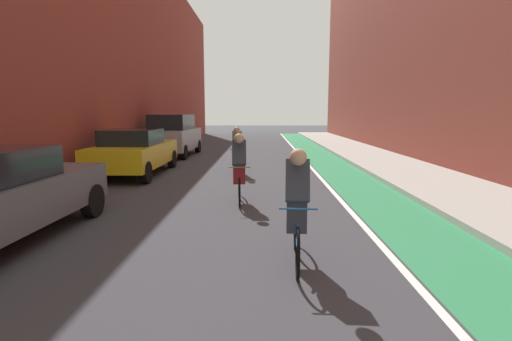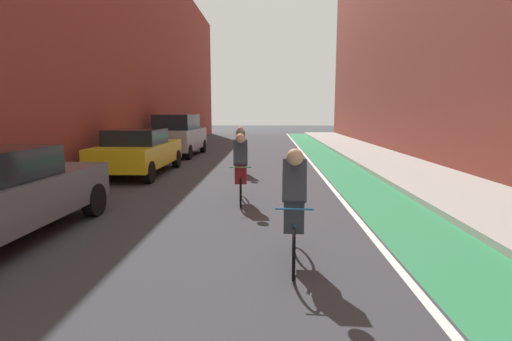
{
  "view_description": "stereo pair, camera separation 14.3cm",
  "coord_description": "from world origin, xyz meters",
  "px_view_note": "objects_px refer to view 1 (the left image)",
  "views": [
    {
      "loc": [
        0.86,
        4.1,
        2.07
      ],
      "look_at": [
        0.75,
        11.29,
        1.0
      ],
      "focal_mm": 27.29,
      "sensor_mm": 36.0,
      "label": 1
    },
    {
      "loc": [
        1.0,
        4.1,
        2.07
      ],
      "look_at": [
        0.75,
        11.29,
        1.0
      ],
      "focal_mm": 27.29,
      "sensor_mm": 36.0,
      "label": 2
    }
  ],
  "objects_px": {
    "cyclist_trailing": "(239,166)",
    "parked_sedan_yellow_cab": "(134,151)",
    "parked_suv_silver": "(173,135)",
    "cyclist_far": "(237,149)",
    "cyclist_mid": "(297,206)"
  },
  "relations": [
    {
      "from": "parked_sedan_yellow_cab",
      "to": "parked_suv_silver",
      "type": "height_order",
      "value": "parked_suv_silver"
    },
    {
      "from": "parked_sedan_yellow_cab",
      "to": "cyclist_trailing",
      "type": "xyz_separation_m",
      "value": [
        3.73,
        -3.98,
        0.06
      ]
    },
    {
      "from": "parked_sedan_yellow_cab",
      "to": "parked_suv_silver",
      "type": "xyz_separation_m",
      "value": [
        -0.0,
        5.78,
        0.23
      ]
    },
    {
      "from": "parked_sedan_yellow_cab",
      "to": "parked_suv_silver",
      "type": "distance_m",
      "value": 5.79
    },
    {
      "from": "cyclist_mid",
      "to": "cyclist_trailing",
      "type": "distance_m",
      "value": 3.85
    },
    {
      "from": "cyclist_trailing",
      "to": "parked_sedan_yellow_cab",
      "type": "bearing_deg",
      "value": 133.19
    },
    {
      "from": "cyclist_mid",
      "to": "cyclist_far",
      "type": "relative_size",
      "value": 1.01
    },
    {
      "from": "cyclist_mid",
      "to": "cyclist_trailing",
      "type": "bearing_deg",
      "value": 105.13
    },
    {
      "from": "cyclist_far",
      "to": "parked_suv_silver",
      "type": "bearing_deg",
      "value": 122.26
    },
    {
      "from": "parked_suv_silver",
      "to": "cyclist_far",
      "type": "distance_m",
      "value": 6.4
    },
    {
      "from": "cyclist_trailing",
      "to": "cyclist_far",
      "type": "xyz_separation_m",
      "value": [
        -0.32,
        4.35,
        -0.0
      ]
    },
    {
      "from": "parked_sedan_yellow_cab",
      "to": "cyclist_far",
      "type": "distance_m",
      "value": 3.43
    },
    {
      "from": "cyclist_mid",
      "to": "parked_sedan_yellow_cab",
      "type": "bearing_deg",
      "value": 121.63
    },
    {
      "from": "cyclist_mid",
      "to": "cyclist_far",
      "type": "distance_m",
      "value": 8.17
    },
    {
      "from": "cyclist_trailing",
      "to": "cyclist_mid",
      "type": "bearing_deg",
      "value": -74.87
    }
  ]
}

